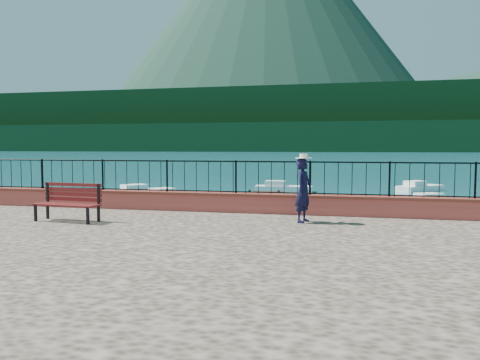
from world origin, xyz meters
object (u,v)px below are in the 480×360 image
at_px(boat_0, 162,212).
at_px(boat_2, 437,200).
at_px(person, 304,190).
at_px(boat_3, 143,190).
at_px(park_bench, 68,210).
at_px(boat_5, 420,186).
at_px(boat_1, 366,203).
at_px(boat_4, 284,186).

distance_m(boat_0, boat_2, 14.21).
height_order(person, boat_3, person).
bearing_deg(boat_0, park_bench, -120.70).
relative_size(boat_3, boat_5, 1.11).
bearing_deg(boat_0, boat_1, -3.09).
bearing_deg(boat_5, person, -150.02).
distance_m(boat_0, boat_1, 10.05).
relative_size(boat_1, boat_5, 0.99).
relative_size(person, boat_4, 0.42).
bearing_deg(boat_5, boat_2, -137.95).
relative_size(park_bench, boat_2, 0.55).
bearing_deg(boat_3, boat_5, -30.23).
bearing_deg(boat_0, boat_4, 42.17).
relative_size(boat_1, boat_2, 1.11).
distance_m(park_bench, boat_2, 18.96).
xyz_separation_m(boat_0, boat_4, (3.30, 14.05, 0.00)).
bearing_deg(boat_0, boat_3, 84.55).
relative_size(person, boat_0, 0.47).
xyz_separation_m(person, boat_0, (-6.59, 6.39, -1.63)).
xyz_separation_m(boat_1, boat_5, (4.13, 11.31, 0.00)).
bearing_deg(boat_5, boat_4, 149.91).
bearing_deg(boat_2, boat_0, -176.66).
xyz_separation_m(person, boat_5, (6.11, 22.96, -1.63)).
xyz_separation_m(boat_0, boat_2, (12.24, 7.22, 0.00)).
bearing_deg(boat_4, boat_5, 10.55).
distance_m(boat_4, boat_5, 9.73).
bearing_deg(boat_5, boat_1, -155.17).
bearing_deg(person, boat_3, 55.03).
xyz_separation_m(person, boat_2, (5.65, 13.61, -1.63)).
height_order(park_bench, boat_1, park_bench).
relative_size(person, boat_3, 0.40).
bearing_deg(boat_3, boat_1, -68.73).
relative_size(boat_3, boat_4, 1.06).
xyz_separation_m(park_bench, boat_2, (11.72, 14.87, -1.10)).
distance_m(boat_0, boat_4, 14.43).
relative_size(park_bench, boat_5, 0.49).
bearing_deg(park_bench, boat_1, 63.78).
bearing_deg(boat_4, boat_0, -107.70).
bearing_deg(boat_3, person, -105.60).
relative_size(boat_0, boat_5, 0.96).
bearing_deg(boat_5, boat_0, -172.58).
relative_size(park_bench, boat_0, 0.52).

